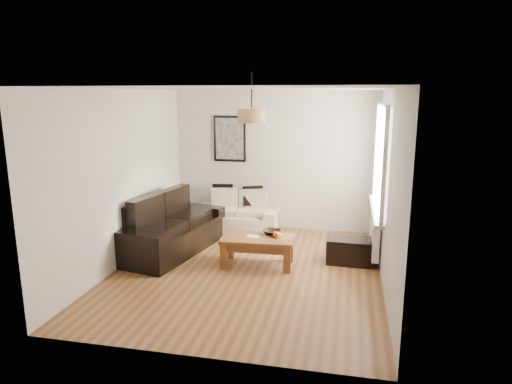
% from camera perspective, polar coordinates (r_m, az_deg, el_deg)
% --- Properties ---
extents(floor, '(4.50, 4.50, 0.00)m').
position_cam_1_polar(floor, '(6.65, -1.08, -9.96)').
color(floor, brown).
rests_on(floor, ground).
extents(ceiling, '(3.80, 4.50, 0.00)m').
position_cam_1_polar(ceiling, '(6.16, -1.18, 13.03)').
color(ceiling, white).
rests_on(ceiling, floor).
extents(wall_back, '(3.80, 0.04, 2.60)m').
position_cam_1_polar(wall_back, '(8.45, 2.31, 4.00)').
color(wall_back, silver).
rests_on(wall_back, floor).
extents(wall_front, '(3.80, 0.04, 2.60)m').
position_cam_1_polar(wall_front, '(4.18, -8.09, -4.85)').
color(wall_front, silver).
rests_on(wall_front, floor).
extents(wall_left, '(0.04, 4.50, 2.60)m').
position_cam_1_polar(wall_left, '(6.95, -16.59, 1.67)').
color(wall_left, silver).
rests_on(wall_left, floor).
extents(wall_right, '(0.04, 4.50, 2.60)m').
position_cam_1_polar(wall_right, '(6.14, 16.41, 0.32)').
color(wall_right, silver).
rests_on(wall_right, floor).
extents(window_bay, '(0.14, 1.90, 1.60)m').
position_cam_1_polar(window_bay, '(6.88, 15.75, 4.15)').
color(window_bay, white).
rests_on(window_bay, wall_right).
extents(radiator, '(0.10, 0.90, 0.52)m').
position_cam_1_polar(radiator, '(7.14, 14.85, -5.57)').
color(radiator, white).
rests_on(radiator, wall_right).
extents(poster, '(0.62, 0.04, 0.87)m').
position_cam_1_polar(poster, '(8.56, -3.36, 6.79)').
color(poster, black).
rests_on(poster, wall_back).
extents(pendant_shade, '(0.40, 0.40, 0.20)m').
position_cam_1_polar(pendant_shade, '(6.46, -0.56, 9.72)').
color(pendant_shade, tan).
rests_on(pendant_shade, ceiling).
extents(loveseat_cream, '(1.53, 0.88, 0.74)m').
position_cam_1_polar(loveseat_cream, '(8.31, -2.36, -2.69)').
color(loveseat_cream, '#BEB899').
rests_on(loveseat_cream, floor).
extents(sofa_leather, '(1.36, 2.18, 0.88)m').
position_cam_1_polar(sofa_leather, '(7.45, -10.90, -4.16)').
color(sofa_leather, black).
rests_on(sofa_leather, floor).
extents(coffee_table, '(1.10, 0.64, 0.44)m').
position_cam_1_polar(coffee_table, '(6.79, 0.20, -7.53)').
color(coffee_table, brown).
rests_on(coffee_table, floor).
extents(ottoman, '(0.68, 0.45, 0.38)m').
position_cam_1_polar(ottoman, '(7.03, 11.80, -7.32)').
color(ottoman, black).
rests_on(ottoman, floor).
extents(cushion_left, '(0.40, 0.18, 0.39)m').
position_cam_1_polar(cushion_left, '(8.49, -4.28, -0.27)').
color(cushion_left, black).
rests_on(cushion_left, loveseat_cream).
extents(cushion_right, '(0.39, 0.24, 0.37)m').
position_cam_1_polar(cushion_right, '(8.35, -0.39, -0.50)').
color(cushion_right, black).
rests_on(cushion_right, loveseat_cream).
extents(fruit_bowl, '(0.29, 0.29, 0.06)m').
position_cam_1_polar(fruit_bowl, '(6.87, 2.01, -5.09)').
color(fruit_bowl, black).
rests_on(fruit_bowl, coffee_table).
extents(orange_a, '(0.11, 0.11, 0.09)m').
position_cam_1_polar(orange_a, '(6.69, 2.76, -5.52)').
color(orange_a, '#D74912').
rests_on(orange_a, fruit_bowl).
extents(orange_b, '(0.07, 0.07, 0.06)m').
position_cam_1_polar(orange_b, '(6.69, 3.01, -5.50)').
color(orange_b, orange).
rests_on(orange_b, fruit_bowl).
extents(orange_c, '(0.10, 0.10, 0.09)m').
position_cam_1_polar(orange_c, '(6.71, 2.56, -5.44)').
color(orange_c, '#FF5615').
rests_on(orange_c, fruit_bowl).
extents(papers, '(0.20, 0.15, 0.01)m').
position_cam_1_polar(papers, '(6.75, -0.42, -5.67)').
color(papers, beige).
rests_on(papers, coffee_table).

